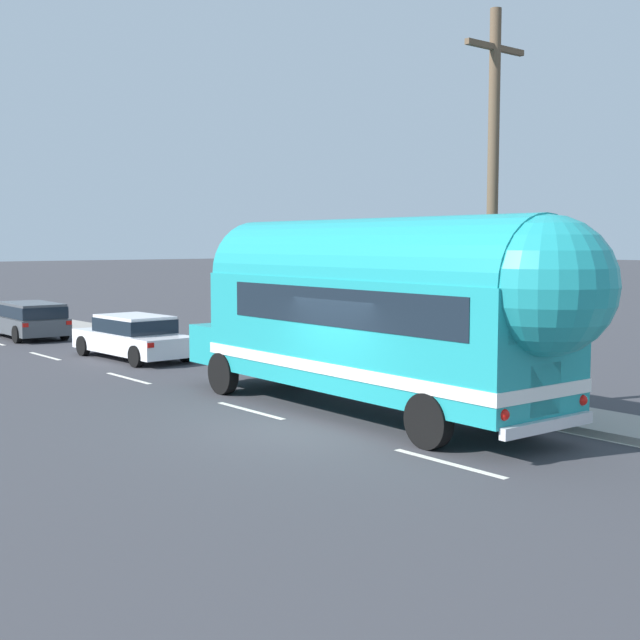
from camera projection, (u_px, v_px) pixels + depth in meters
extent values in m
plane|color=#38383D|center=(314.00, 428.00, 16.76)|extent=(300.00, 300.00, 0.00)
cube|color=silver|center=(448.00, 463.00, 14.06)|extent=(0.14, 2.40, 0.01)
cube|color=silver|center=(250.00, 410.00, 18.45)|extent=(0.14, 2.40, 0.01)
cube|color=silver|center=(128.00, 378.00, 22.84)|extent=(0.14, 2.40, 0.01)
cube|color=silver|center=(45.00, 356.00, 27.28)|extent=(0.14, 2.40, 0.01)
cube|color=silver|center=(167.00, 352.00, 28.19)|extent=(0.12, 80.00, 0.01)
cube|color=gray|center=(224.00, 354.00, 27.23)|extent=(1.86, 90.00, 0.15)
cylinder|color=brown|center=(492.00, 213.00, 18.22)|extent=(0.24, 0.24, 8.50)
cube|color=brown|center=(495.00, 47.00, 17.91)|extent=(1.80, 0.12, 0.12)
cube|color=teal|center=(372.00, 332.00, 17.84)|extent=(2.75, 8.97, 2.30)
cylinder|color=teal|center=(372.00, 277.00, 17.74)|extent=(2.70, 8.86, 2.45)
sphere|color=teal|center=(546.00, 286.00, 14.28)|extent=(2.40, 2.40, 2.40)
cube|color=teal|center=(241.00, 342.00, 21.92)|extent=(2.30, 1.36, 0.95)
cube|color=white|center=(372.00, 363.00, 17.90)|extent=(2.79, 9.01, 0.24)
cube|color=black|center=(382.00, 305.00, 17.55)|extent=(2.73, 7.17, 0.76)
cube|color=black|center=(546.00, 316.00, 14.31)|extent=(2.00, 0.14, 0.84)
cube|color=white|center=(544.00, 389.00, 14.42)|extent=(0.80, 0.08, 0.90)
cube|color=silver|center=(548.00, 425.00, 14.40)|extent=(2.34, 0.21, 0.20)
sphere|color=red|center=(504.00, 415.00, 13.80)|extent=(0.20, 0.20, 0.20)
sphere|color=red|center=(582.00, 400.00, 15.08)|extent=(0.20, 0.20, 0.20)
cube|color=black|center=(253.00, 292.00, 21.33)|extent=(2.14, 0.16, 0.96)
cube|color=silver|center=(227.00, 344.00, 22.47)|extent=(0.90, 0.13, 0.56)
cylinder|color=black|center=(223.00, 373.00, 20.43)|extent=(0.29, 1.01, 1.00)
cylinder|color=black|center=(302.00, 365.00, 21.86)|extent=(0.29, 1.01, 1.00)
cylinder|color=black|center=(428.00, 421.00, 15.00)|extent=(0.29, 1.01, 1.00)
cylinder|color=black|center=(515.00, 405.00, 16.43)|extent=(0.29, 1.01, 1.00)
cube|color=white|center=(133.00, 342.00, 26.65)|extent=(1.94, 4.84, 0.60)
cube|color=white|center=(135.00, 324.00, 26.50)|extent=(1.66, 2.49, 0.55)
cube|color=black|center=(135.00, 325.00, 26.51)|extent=(1.72, 2.53, 0.43)
cube|color=red|center=(151.00, 345.00, 24.33)|extent=(0.20, 0.05, 0.14)
cube|color=red|center=(196.00, 341.00, 25.34)|extent=(0.20, 0.05, 0.14)
cylinder|color=black|center=(83.00, 346.00, 27.37)|extent=(0.22, 0.65, 0.64)
cylinder|color=black|center=(131.00, 342.00, 28.49)|extent=(0.22, 0.65, 0.64)
cylinder|color=black|center=(136.00, 356.00, 24.84)|extent=(0.22, 0.65, 0.64)
cylinder|color=black|center=(186.00, 351.00, 25.96)|extent=(0.22, 0.65, 0.64)
cube|color=#474C51|center=(27.00, 324.00, 32.42)|extent=(1.97, 4.39, 0.60)
cube|color=#474C51|center=(31.00, 310.00, 32.00)|extent=(1.73, 3.14, 0.55)
cube|color=black|center=(31.00, 311.00, 32.00)|extent=(1.79, 3.18, 0.43)
cube|color=red|center=(26.00, 325.00, 30.21)|extent=(0.20, 0.05, 0.14)
cube|color=red|center=(69.00, 323.00, 31.16)|extent=(0.20, 0.05, 0.14)
cylinder|color=black|center=(37.00, 325.00, 34.13)|extent=(0.22, 0.65, 0.64)
cylinder|color=black|center=(17.00, 334.00, 30.76)|extent=(0.22, 0.65, 0.64)
cylinder|color=black|center=(64.00, 331.00, 31.81)|extent=(0.22, 0.65, 0.64)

